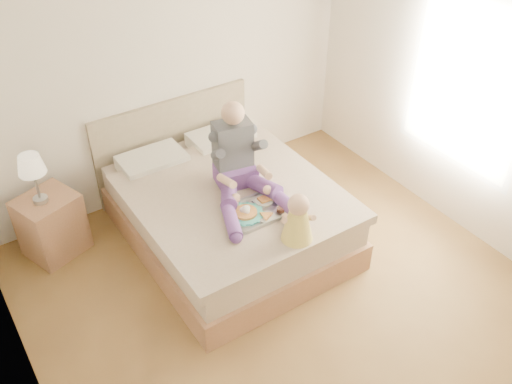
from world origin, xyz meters
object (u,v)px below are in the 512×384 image
nightstand (52,225)px  baby (297,221)px  bed (224,208)px  tray (256,209)px  adult (240,167)px

nightstand → baby: baby is taller
bed → tray: bed is taller
bed → baby: size_ratio=5.13×
bed → nightstand: size_ratio=3.61×
bed → baby: (0.11, -0.97, 0.47)m
bed → baby: baby is taller
bed → adult: size_ratio=2.10×
nightstand → tray: size_ratio=1.21×
tray → bed: bearing=92.3°
nightstand → tray: (1.44, -1.18, 0.34)m
nightstand → baby: 2.29m
bed → nightstand: bed is taller
nightstand → baby: bearing=-65.6°
adult → tray: bearing=-90.1°
bed → nightstand: bearing=155.1°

